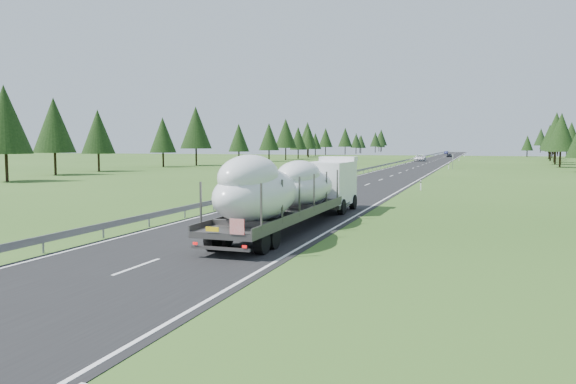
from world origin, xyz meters
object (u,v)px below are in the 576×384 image
(distant_van, at_px, (420,158))
(distant_car_blue, at_px, (446,153))
(distant_car_dark, at_px, (449,155))
(boat_truck, at_px, (293,188))
(highway_sign, at_px, (453,159))

(distant_van, distance_m, distant_car_blue, 108.90)
(distant_car_dark, bearing_deg, distant_van, -91.29)
(boat_truck, relative_size, distant_car_dark, 5.30)
(highway_sign, relative_size, distant_car_blue, 0.65)
(distant_car_dark, height_order, distant_car_blue, distant_car_blue)
(distant_van, xyz_separation_m, distant_car_dark, (4.93, 48.78, -0.22))
(highway_sign, distance_m, boat_truck, 77.91)
(boat_truck, relative_size, distant_van, 3.21)
(boat_truck, height_order, distant_van, boat_truck)
(distant_van, bearing_deg, boat_truck, -89.41)
(distant_van, bearing_deg, distant_car_blue, 87.69)
(highway_sign, xyz_separation_m, distant_car_blue, (-10.03, 154.37, -1.15))
(highway_sign, height_order, distant_van, highway_sign)
(boat_truck, bearing_deg, highway_sign, 86.49)
(distant_van, height_order, distant_car_blue, distant_van)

